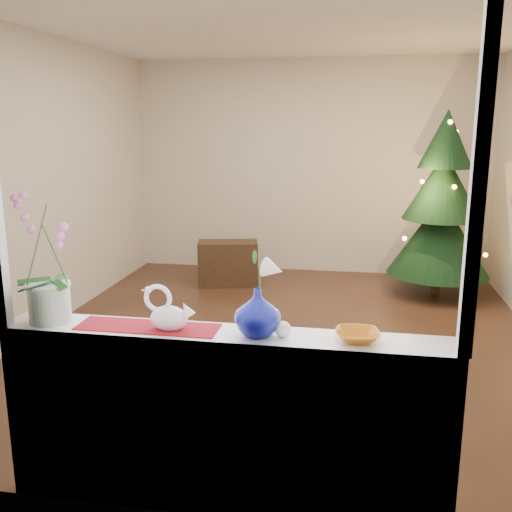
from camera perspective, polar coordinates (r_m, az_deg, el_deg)
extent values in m
plane|color=#331D15|center=(5.26, 2.81, -8.05)|extent=(5.00, 5.00, 0.00)
cube|color=beige|center=(7.42, 5.40, 8.77)|extent=(4.50, 0.10, 2.70)
cube|color=beige|center=(2.51, -4.08, 0.59)|extent=(4.50, 0.10, 2.70)
cube|color=beige|center=(5.67, -20.36, 6.74)|extent=(0.10, 5.00, 2.70)
plane|color=white|center=(4.98, 3.18, 22.35)|extent=(5.00, 5.00, 0.00)
cube|color=white|center=(2.88, -3.58, -17.21)|extent=(2.20, 0.08, 0.88)
cube|color=white|center=(2.76, -3.27, -8.00)|extent=(2.20, 0.26, 0.04)
cube|color=maroon|center=(2.86, -10.77, -6.97)|extent=(0.70, 0.20, 0.01)
imported|color=#060B62|center=(2.67, 0.16, -5.29)|extent=(0.31, 0.31, 0.26)
sphere|color=silver|center=(2.68, 2.70, -7.33)|extent=(0.09, 0.09, 0.08)
imported|color=#A85F11|center=(2.67, 10.11, -7.94)|extent=(0.19, 0.19, 0.04)
cube|color=black|center=(6.86, -2.83, -0.72)|extent=(0.77, 0.50, 0.53)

